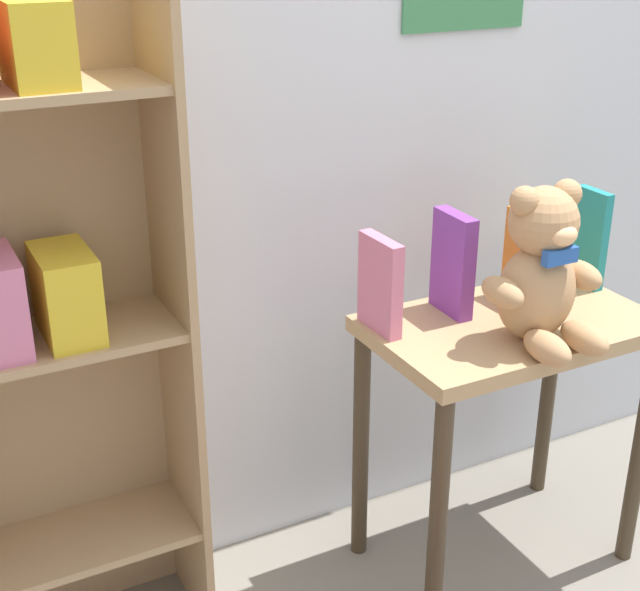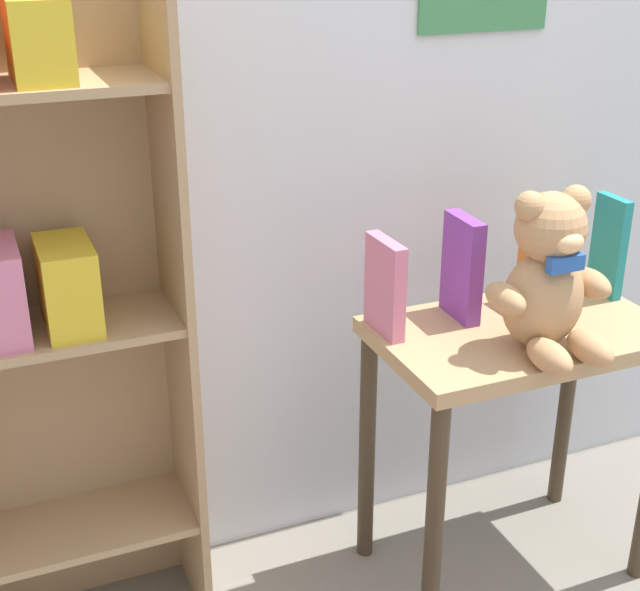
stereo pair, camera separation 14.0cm
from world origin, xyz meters
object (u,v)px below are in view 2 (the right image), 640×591
object	(u,v)px
book_standing_orange	(539,262)
book_standing_purple	(462,268)
bookshelf_side	(30,288)
book_standing_teal	(609,246)
teddy_bear	(549,279)
book_standing_pink	(385,287)
display_table	(516,374)

from	to	relation	value
book_standing_orange	book_standing_purple	bearing A→B (deg)	172.93
bookshelf_side	book_standing_orange	bearing A→B (deg)	-6.93
book_standing_orange	book_standing_teal	xyz separation A→B (m)	(0.20, -0.00, 0.01)
teddy_bear	book_standing_pink	size ratio (longest dim) A/B	1.62
display_table	book_standing_orange	xyz separation A→B (m)	(0.10, 0.09, 0.23)
book_standing_pink	book_standing_purple	bearing A→B (deg)	0.11
book_standing_pink	teddy_bear	bearing A→B (deg)	-37.78
display_table	book_standing_teal	bearing A→B (deg)	16.23
book_standing_pink	book_standing_orange	xyz separation A→B (m)	(0.39, -0.01, 0.00)
bookshelf_side	display_table	world-z (taller)	bookshelf_side
bookshelf_side	display_table	xyz separation A→B (m)	(1.01, -0.22, -0.29)
teddy_bear	book_standing_pink	distance (m)	0.34
bookshelf_side	teddy_bear	distance (m)	1.04
bookshelf_side	book_standing_orange	distance (m)	1.12
book_standing_purple	book_standing_teal	xyz separation A→B (m)	(0.39, -0.02, 0.00)
teddy_bear	book_standing_purple	xyz separation A→B (m)	(-0.08, 0.21, -0.04)
teddy_bear	display_table	bearing A→B (deg)	79.86
book_standing_purple	book_standing_orange	distance (m)	0.20
bookshelf_side	book_standing_purple	distance (m)	0.92
book_standing_pink	book_standing_teal	size ratio (longest dim) A/B	0.88
book_standing_teal	bookshelf_side	bearing A→B (deg)	173.77
teddy_bear	bookshelf_side	bearing A→B (deg)	161.88
display_table	book_standing_pink	size ratio (longest dim) A/B	3.07
bookshelf_side	book_standing_teal	xyz separation A→B (m)	(1.30, -0.14, -0.05)
book_standing_teal	teddy_bear	bearing A→B (deg)	-149.12
display_table	teddy_bear	distance (m)	0.29
bookshelf_side	book_standing_purple	world-z (taller)	bookshelf_side
book_standing_pink	book_standing_purple	distance (m)	0.20
book_standing_orange	teddy_bear	bearing A→B (deg)	-123.80
book_standing_pink	display_table	bearing A→B (deg)	-20.09
book_standing_pink	book_standing_teal	distance (m)	0.59
teddy_bear	book_standing_orange	bearing A→B (deg)	58.61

